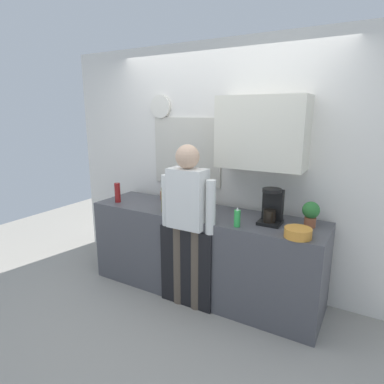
{
  "coord_description": "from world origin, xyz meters",
  "views": [
    {
      "loc": [
        1.51,
        -2.5,
        1.88
      ],
      "look_at": [
        -0.1,
        0.25,
        1.1
      ],
      "focal_mm": 30.54,
      "sensor_mm": 36.0,
      "label": 1
    }
  ],
  "objects_px": {
    "bottle_amber_beer": "(198,194)",
    "dish_soap": "(237,218)",
    "coffee_maker": "(272,208)",
    "cup_yellow_cup": "(180,212)",
    "bottle_red_vinegar": "(118,193)",
    "cup_white_mug": "(210,204)",
    "cup_terracotta_mug": "(164,195)",
    "bottle_olive_oil": "(164,200)",
    "person_at_sink": "(188,214)",
    "potted_plant": "(311,213)",
    "mixing_bowl": "(298,233)"
  },
  "relations": [
    {
      "from": "bottle_red_vinegar",
      "to": "cup_terracotta_mug",
      "type": "height_order",
      "value": "bottle_red_vinegar"
    },
    {
      "from": "dish_soap",
      "to": "person_at_sink",
      "type": "height_order",
      "value": "person_at_sink"
    },
    {
      "from": "coffee_maker",
      "to": "cup_yellow_cup",
      "type": "bearing_deg",
      "value": -163.53
    },
    {
      "from": "cup_yellow_cup",
      "to": "person_at_sink",
      "type": "xyz_separation_m",
      "value": [
        0.13,
        -0.06,
        0.02
      ]
    },
    {
      "from": "bottle_amber_beer",
      "to": "cup_white_mug",
      "type": "bearing_deg",
      "value": -20.28
    },
    {
      "from": "bottle_red_vinegar",
      "to": "coffee_maker",
      "type": "bearing_deg",
      "value": 5.48
    },
    {
      "from": "bottle_red_vinegar",
      "to": "dish_soap",
      "type": "distance_m",
      "value": 1.48
    },
    {
      "from": "cup_yellow_cup",
      "to": "bottle_olive_oil",
      "type": "bearing_deg",
      "value": 167.83
    },
    {
      "from": "bottle_amber_beer",
      "to": "potted_plant",
      "type": "relative_size",
      "value": 1.0
    },
    {
      "from": "person_at_sink",
      "to": "mixing_bowl",
      "type": "bearing_deg",
      "value": 7.76
    },
    {
      "from": "bottle_olive_oil",
      "to": "person_at_sink",
      "type": "bearing_deg",
      "value": -17.83
    },
    {
      "from": "mixing_bowl",
      "to": "bottle_amber_beer",
      "type": "bearing_deg",
      "value": 159.02
    },
    {
      "from": "person_at_sink",
      "to": "cup_white_mug",
      "type": "bearing_deg",
      "value": 93.5
    },
    {
      "from": "cup_yellow_cup",
      "to": "cup_white_mug",
      "type": "bearing_deg",
      "value": 72.18
    },
    {
      "from": "bottle_olive_oil",
      "to": "cup_yellow_cup",
      "type": "relative_size",
      "value": 2.94
    },
    {
      "from": "cup_yellow_cup",
      "to": "cup_terracotta_mug",
      "type": "bearing_deg",
      "value": 138.73
    },
    {
      "from": "cup_terracotta_mug",
      "to": "potted_plant",
      "type": "height_order",
      "value": "potted_plant"
    },
    {
      "from": "coffee_maker",
      "to": "cup_terracotta_mug",
      "type": "bearing_deg",
      "value": 171.52
    },
    {
      "from": "potted_plant",
      "to": "dish_soap",
      "type": "relative_size",
      "value": 1.28
    },
    {
      "from": "coffee_maker",
      "to": "bottle_red_vinegar",
      "type": "xyz_separation_m",
      "value": [
        -1.71,
        -0.16,
        -0.04
      ]
    },
    {
      "from": "cup_yellow_cup",
      "to": "person_at_sink",
      "type": "relative_size",
      "value": 0.05
    },
    {
      "from": "bottle_amber_beer",
      "to": "dish_soap",
      "type": "height_order",
      "value": "bottle_amber_beer"
    },
    {
      "from": "coffee_maker",
      "to": "bottle_olive_oil",
      "type": "height_order",
      "value": "coffee_maker"
    },
    {
      "from": "cup_yellow_cup",
      "to": "potted_plant",
      "type": "height_order",
      "value": "potted_plant"
    },
    {
      "from": "bottle_red_vinegar",
      "to": "mixing_bowl",
      "type": "relative_size",
      "value": 1.0
    },
    {
      "from": "bottle_amber_beer",
      "to": "person_at_sink",
      "type": "xyz_separation_m",
      "value": [
        0.18,
        -0.52,
        -0.06
      ]
    },
    {
      "from": "bottle_amber_beer",
      "to": "bottle_red_vinegar",
      "type": "distance_m",
      "value": 0.91
    },
    {
      "from": "cup_yellow_cup",
      "to": "mixing_bowl",
      "type": "height_order",
      "value": "cup_yellow_cup"
    },
    {
      "from": "bottle_olive_oil",
      "to": "potted_plant",
      "type": "distance_m",
      "value": 1.4
    },
    {
      "from": "cup_terracotta_mug",
      "to": "potted_plant",
      "type": "distance_m",
      "value": 1.67
    },
    {
      "from": "bottle_red_vinegar",
      "to": "cup_white_mug",
      "type": "relative_size",
      "value": 2.32
    },
    {
      "from": "person_at_sink",
      "to": "bottle_olive_oil",
      "type": "bearing_deg",
      "value": 165.79
    },
    {
      "from": "coffee_maker",
      "to": "cup_terracotta_mug",
      "type": "distance_m",
      "value": 1.35
    },
    {
      "from": "cup_yellow_cup",
      "to": "potted_plant",
      "type": "bearing_deg",
      "value": 15.51
    },
    {
      "from": "bottle_red_vinegar",
      "to": "dish_soap",
      "type": "xyz_separation_m",
      "value": [
        1.48,
        -0.08,
        -0.03
      ]
    },
    {
      "from": "coffee_maker",
      "to": "bottle_amber_beer",
      "type": "height_order",
      "value": "coffee_maker"
    },
    {
      "from": "dish_soap",
      "to": "person_at_sink",
      "type": "xyz_separation_m",
      "value": [
        -0.47,
        -0.07,
        -0.02
      ]
    },
    {
      "from": "cup_terracotta_mug",
      "to": "mixing_bowl",
      "type": "xyz_separation_m",
      "value": [
        1.63,
        -0.44,
        -0.01
      ]
    },
    {
      "from": "bottle_olive_oil",
      "to": "bottle_red_vinegar",
      "type": "bearing_deg",
      "value": 177.05
    },
    {
      "from": "mixing_bowl",
      "to": "person_at_sink",
      "type": "distance_m",
      "value": 1.0
    },
    {
      "from": "mixing_bowl",
      "to": "person_at_sink",
      "type": "bearing_deg",
      "value": -175.86
    },
    {
      "from": "bottle_red_vinegar",
      "to": "dish_soap",
      "type": "height_order",
      "value": "bottle_red_vinegar"
    },
    {
      "from": "cup_yellow_cup",
      "to": "bottle_red_vinegar",
      "type": "bearing_deg",
      "value": 174.73
    },
    {
      "from": "bottle_olive_oil",
      "to": "bottle_amber_beer",
      "type": "height_order",
      "value": "bottle_olive_oil"
    },
    {
      "from": "bottle_red_vinegar",
      "to": "cup_white_mug",
      "type": "bearing_deg",
      "value": 17.22
    },
    {
      "from": "bottle_olive_oil",
      "to": "cup_terracotta_mug",
      "type": "relative_size",
      "value": 2.72
    },
    {
      "from": "bottle_olive_oil",
      "to": "cup_white_mug",
      "type": "distance_m",
      "value": 0.49
    },
    {
      "from": "bottle_olive_oil",
      "to": "cup_yellow_cup",
      "type": "distance_m",
      "value": 0.24
    },
    {
      "from": "coffee_maker",
      "to": "person_at_sink",
      "type": "distance_m",
      "value": 0.77
    },
    {
      "from": "cup_yellow_cup",
      "to": "person_at_sink",
      "type": "bearing_deg",
      "value": -26.84
    }
  ]
}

